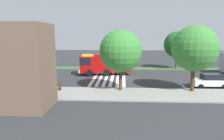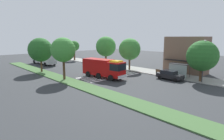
% 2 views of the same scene
% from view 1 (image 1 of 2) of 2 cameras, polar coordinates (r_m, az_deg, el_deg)
% --- Properties ---
extents(ground_plane, '(120.00, 120.00, 0.00)m').
position_cam_1_polar(ground_plane, '(31.68, 2.91, -2.11)').
color(ground_plane, '#2D3033').
extents(sidewalk, '(60.00, 5.02, 0.14)m').
position_cam_1_polar(sidewalk, '(22.62, 2.86, -6.76)').
color(sidewalk, gray).
rests_on(sidewalk, ground_plane).
extents(median_strip, '(60.00, 3.00, 0.14)m').
position_cam_1_polar(median_strip, '(39.85, 2.94, 0.43)').
color(median_strip, '#3D6033').
rests_on(median_strip, ground_plane).
extents(crosswalk, '(4.95, 12.26, 0.01)m').
position_cam_1_polar(crosswalk, '(31.75, -0.73, -2.06)').
color(crosswalk, silver).
rests_on(crosswalk, ground_plane).
extents(fire_truck, '(8.91, 3.84, 3.43)m').
position_cam_1_polar(fire_truck, '(33.56, -2.28, 1.94)').
color(fire_truck, '#A50C0C').
rests_on(fire_truck, ground_plane).
extents(parked_car_west, '(4.32, 2.14, 1.74)m').
position_cam_1_polar(parked_car_west, '(28.26, 25.98, -2.69)').
color(parked_car_west, silver).
rests_on(parked_car_west, ground_plane).
extents(parked_car_mid, '(4.56, 2.17, 1.64)m').
position_cam_1_polar(parked_car_mid, '(28.57, -21.50, -2.35)').
color(parked_car_mid, black).
rests_on(parked_car_mid, ground_plane).
extents(bus_stop_shelter, '(3.50, 1.40, 2.46)m').
position_cam_1_polar(bus_stop_shelter, '(26.15, -24.39, -1.28)').
color(bus_stop_shelter, '#4C4C51').
rests_on(bus_stop_shelter, sidewalk).
extents(bench_near_shelter, '(1.60, 0.50, 0.90)m').
position_cam_1_polar(bench_near_shelter, '(24.84, -15.94, -4.38)').
color(bench_near_shelter, '#4C3823').
rests_on(bench_near_shelter, sidewalk).
extents(storefront_building, '(8.19, 4.90, 7.54)m').
position_cam_1_polar(storefront_building, '(20.31, -28.34, 0.86)').
color(storefront_building, brown).
rests_on(storefront_building, ground_plane).
extents(sidewalk_tree_west, '(5.16, 5.16, 7.49)m').
position_cam_1_polar(sidewalk_tree_west, '(24.62, 22.29, 5.62)').
color(sidewalk_tree_west, '#47301E').
rests_on(sidewalk_tree_west, sidewalk).
extents(sidewalk_tree_center, '(4.91, 4.91, 7.04)m').
position_cam_1_polar(sidewalk_tree_center, '(23.27, 2.48, 5.36)').
color(sidewalk_tree_center, '#47301E').
rests_on(sidewalk_tree_center, sidewalk).
extents(median_tree_far_west, '(5.01, 5.01, 7.17)m').
position_cam_1_polar(median_tree_far_west, '(40.71, 17.90, 6.86)').
color(median_tree_far_west, '#513823').
rests_on(median_tree_far_west, median_strip).
extents(median_tree_west, '(4.21, 4.21, 7.25)m').
position_cam_1_polar(median_tree_west, '(39.35, 3.65, 7.90)').
color(median_tree_west, '#47301E').
rests_on(median_tree_west, median_strip).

